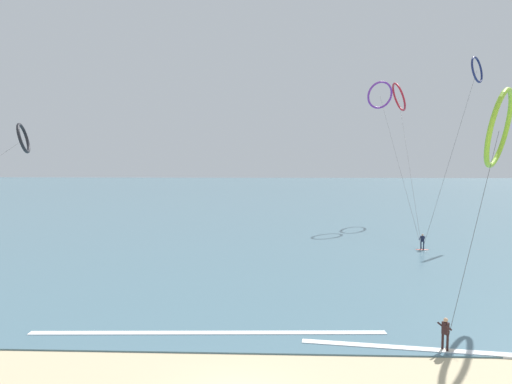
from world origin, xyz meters
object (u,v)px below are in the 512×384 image
Objects in this scene: kite_crimson at (399,97)px; kite_charcoal at (23,139)px; surfer_coral at (422,243)px; kite_navy at (477,70)px; kite_lime at (499,128)px; kite_violet at (380,95)px; surfer_ivory at (445,336)px.

kite_crimson is 54.85m from kite_charcoal.
kite_navy is (9.70, 10.95, 19.84)m from surfer_coral.
surfer_coral is at bearing -179.39° from kite_navy.
kite_navy is 0.75× the size of kite_crimson.
kite_violet is (1.49, 39.84, 7.48)m from kite_lime.
surfer_ivory is 0.06× the size of kite_charcoal.
surfer_ivory is 14.36m from kite_lime.
kite_crimson reaches higher than surfer_coral.
kite_lime is 40.57m from kite_violet.
kite_crimson reaches higher than surfer_ivory.
kite_violet reaches higher than surfer_coral.
surfer_coral is at bearing -104.49° from kite_charcoal.
kite_crimson reaches higher than kite_violet.
kite_crimson is 46.29m from kite_lime.
surfer_coral is (7.04, 25.43, 0.00)m from surfer_ivory.
kite_violet is (-9.42, 10.94, -1.58)m from kite_navy.
surfer_ivory is at bearing 111.14° from surfer_coral.
kite_charcoal is at bearing 9.56° from kite_violet.
surfer_coral is 0.06× the size of kite_crimson.
surfer_ivory is 0.08× the size of kite_navy.
kite_navy is 0.86× the size of kite_charcoal.
kite_navy is 32.19m from kite_lime.
kite_crimson is 6.90m from kite_violet.
kite_lime is at bearing -128.47° from kite_charcoal.
kite_charcoal is at bearing 122.27° from kite_crimson.
kite_violet is at bearing -54.12° from surfer_coral.
kite_violet is at bearing -146.18° from kite_lime.
kite_charcoal is 48.47m from kite_violet.
kite_crimson is at bearing -74.44° from kite_charcoal.
kite_navy is (16.75, 36.38, 19.84)m from surfer_ivory.
kite_violet reaches higher than kite_lime.
surfer_coral is 20.98m from kite_lime.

